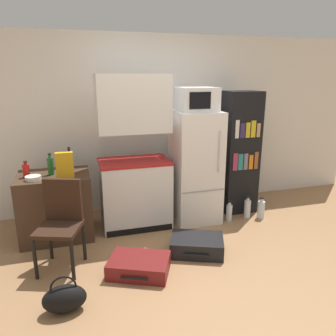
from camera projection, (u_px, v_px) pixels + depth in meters
name	position (u px, v px, depth m)	size (l,w,h in m)	color
ground_plane	(198.00, 277.00, 3.21)	(24.00, 24.00, 0.00)	#A3754C
wall_back	(163.00, 123.00, 4.78)	(6.40, 0.10, 2.45)	white
side_table	(56.00, 206.00, 3.93)	(0.82, 0.63, 0.79)	#422D1E
kitchen_hutch	(134.00, 159.00, 4.09)	(0.88, 0.56, 1.92)	silver
refrigerator	(195.00, 167.00, 4.33)	(0.59, 0.62, 1.47)	white
microwave	(197.00, 99.00, 4.09)	(0.46, 0.43, 0.29)	silver
bookshelf	(239.00, 153.00, 4.59)	(0.47, 0.39, 1.70)	black
bottle_amber_beer	(65.00, 168.00, 3.82)	(0.09, 0.09, 0.17)	brown
bottle_wine_dark	(70.00, 160.00, 3.98)	(0.06, 0.06, 0.29)	black
bottle_ketchup_red	(26.00, 170.00, 3.71)	(0.08, 0.08, 0.19)	#AD1914
bottle_green_tall	(50.00, 166.00, 3.79)	(0.07, 0.07, 0.26)	#1E6028
bowl	(33.00, 178.00, 3.62)	(0.17, 0.17, 0.05)	silver
cereal_box	(65.00, 165.00, 3.64)	(0.19, 0.07, 0.30)	gold
chair	(61.00, 217.00, 3.29)	(0.51, 0.51, 0.91)	black
suitcase_large_flat	(139.00, 265.00, 3.26)	(0.70, 0.61, 0.16)	maroon
suitcase_small_flat	(197.00, 245.00, 3.63)	(0.68, 0.59, 0.18)	black
handbag	(65.00, 298.00, 2.71)	(0.36, 0.20, 0.33)	black
water_bottle_front	(261.00, 209.00, 4.49)	(0.10, 0.10, 0.31)	silver
water_bottle_middle	(229.00, 212.00, 4.41)	(0.08, 0.08, 0.29)	silver
water_bottle_back	(247.00, 208.00, 4.52)	(0.09, 0.09, 0.31)	silver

